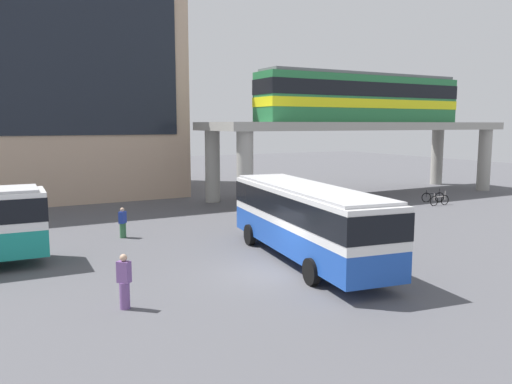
% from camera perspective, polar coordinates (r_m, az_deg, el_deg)
% --- Properties ---
extents(ground_plane, '(120.00, 120.00, 0.00)m').
position_cam_1_polar(ground_plane, '(28.92, -8.36, -4.01)').
color(ground_plane, '#515156').
extents(station_building, '(22.49, 15.51, 18.54)m').
position_cam_1_polar(station_building, '(45.77, -24.69, 11.30)').
color(station_building, tan).
rests_on(station_building, ground_plane).
extents(elevated_platform, '(26.03, 6.85, 5.93)m').
position_cam_1_polar(elevated_platform, '(41.95, 11.61, 6.46)').
color(elevated_platform, '#9E9B93').
rests_on(elevated_platform, ground_plane).
extents(train, '(18.35, 2.96, 3.84)m').
position_cam_1_polar(train, '(42.06, 11.82, 10.34)').
color(train, '#26723F').
rests_on(train, elevated_platform).
extents(bus_main, '(4.09, 11.29, 3.22)m').
position_cam_1_polar(bus_main, '(21.59, 5.58, -2.56)').
color(bus_main, '#1E4CB2').
rests_on(bus_main, ground_plane).
extents(bicycle_black, '(1.70, 0.67, 1.04)m').
position_cam_1_polar(bicycle_black, '(40.35, 19.22, -0.54)').
color(bicycle_black, black).
rests_on(bicycle_black, ground_plane).
extents(bicycle_silver, '(1.79, 0.13, 1.04)m').
position_cam_1_polar(bicycle_silver, '(38.79, 19.88, -0.88)').
color(bicycle_silver, black).
rests_on(bicycle_silver, ground_plane).
extents(bicycle_orange, '(1.77, 0.39, 1.04)m').
position_cam_1_polar(bicycle_orange, '(32.81, 8.83, -2.00)').
color(bicycle_orange, black).
rests_on(bicycle_orange, ground_plane).
extents(bicycle_brown, '(1.65, 0.81, 1.04)m').
position_cam_1_polar(bicycle_brown, '(34.42, 8.02, -1.53)').
color(bicycle_brown, black).
rests_on(bicycle_brown, ground_plane).
extents(pedestrian_waiting_near_stop, '(0.46, 0.47, 1.77)m').
position_cam_1_polar(pedestrian_waiting_near_stop, '(16.74, -14.55, -9.85)').
color(pedestrian_waiting_near_stop, '#724C8C').
rests_on(pedestrian_waiting_near_stop, ground_plane).
extents(pedestrian_near_building, '(0.46, 0.47, 1.57)m').
position_cam_1_polar(pedestrian_near_building, '(26.95, -14.72, -3.46)').
color(pedestrian_near_building, '#33663F').
rests_on(pedestrian_near_building, ground_plane).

